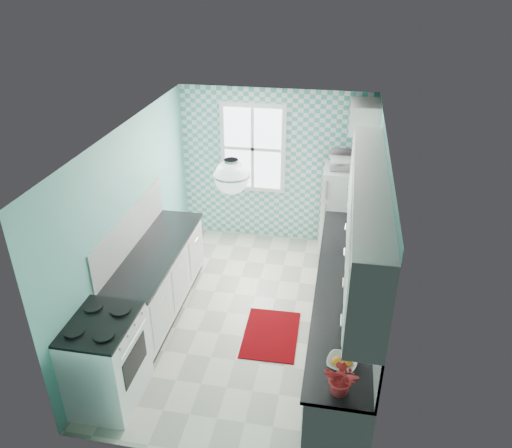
% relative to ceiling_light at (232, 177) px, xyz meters
% --- Properties ---
extents(floor, '(3.00, 4.40, 0.02)m').
position_rel_ceiling_light_xyz_m(floor, '(0.00, 0.80, -2.33)').
color(floor, beige).
rests_on(floor, ground).
extents(ceiling, '(3.00, 4.40, 0.02)m').
position_rel_ceiling_light_xyz_m(ceiling, '(0.00, 0.80, 0.19)').
color(ceiling, white).
rests_on(ceiling, wall_back).
extents(wall_back, '(3.00, 0.02, 2.50)m').
position_rel_ceiling_light_xyz_m(wall_back, '(0.00, 3.01, -1.07)').
color(wall_back, '#67B6A8').
rests_on(wall_back, floor).
extents(wall_front, '(3.00, 0.02, 2.50)m').
position_rel_ceiling_light_xyz_m(wall_front, '(0.00, -1.41, -1.07)').
color(wall_front, '#67B6A8').
rests_on(wall_front, floor).
extents(wall_left, '(0.02, 4.40, 2.50)m').
position_rel_ceiling_light_xyz_m(wall_left, '(-1.51, 0.80, -1.07)').
color(wall_left, '#67B6A8').
rests_on(wall_left, floor).
extents(wall_right, '(0.02, 4.40, 2.50)m').
position_rel_ceiling_light_xyz_m(wall_right, '(1.51, 0.80, -1.07)').
color(wall_right, '#67B6A8').
rests_on(wall_right, floor).
extents(accent_wall, '(3.00, 0.01, 2.50)m').
position_rel_ceiling_light_xyz_m(accent_wall, '(0.00, 2.99, -1.07)').
color(accent_wall, '#4EAAA2').
rests_on(accent_wall, wall_back).
extents(window, '(1.04, 0.05, 1.44)m').
position_rel_ceiling_light_xyz_m(window, '(-0.35, 2.96, -0.77)').
color(window, white).
rests_on(window, wall_back).
extents(backsplash_right, '(0.02, 3.60, 0.51)m').
position_rel_ceiling_light_xyz_m(backsplash_right, '(1.49, 0.40, -1.13)').
color(backsplash_right, white).
rests_on(backsplash_right, wall_right).
extents(backsplash_left, '(0.02, 2.15, 0.51)m').
position_rel_ceiling_light_xyz_m(backsplash_left, '(-1.49, 0.73, -1.13)').
color(backsplash_left, white).
rests_on(backsplash_left, wall_left).
extents(upper_cabinets_right, '(0.33, 3.20, 0.90)m').
position_rel_ceiling_light_xyz_m(upper_cabinets_right, '(1.33, 0.20, -0.42)').
color(upper_cabinets_right, white).
rests_on(upper_cabinets_right, wall_right).
extents(upper_cabinet_fridge, '(0.40, 0.74, 0.40)m').
position_rel_ceiling_light_xyz_m(upper_cabinet_fridge, '(1.30, 2.63, -0.07)').
color(upper_cabinet_fridge, white).
rests_on(upper_cabinet_fridge, wall_right).
extents(ceiling_light, '(0.34, 0.34, 0.35)m').
position_rel_ceiling_light_xyz_m(ceiling_light, '(0.00, 0.00, 0.00)').
color(ceiling_light, silver).
rests_on(ceiling_light, ceiling).
extents(base_cabinets_right, '(0.60, 3.60, 0.90)m').
position_rel_ceiling_light_xyz_m(base_cabinets_right, '(1.20, 0.40, -1.87)').
color(base_cabinets_right, white).
rests_on(base_cabinets_right, floor).
extents(countertop_right, '(0.63, 3.60, 0.04)m').
position_rel_ceiling_light_xyz_m(countertop_right, '(1.19, 0.40, -1.40)').
color(countertop_right, black).
rests_on(countertop_right, base_cabinets_right).
extents(base_cabinets_left, '(0.60, 2.15, 0.90)m').
position_rel_ceiling_light_xyz_m(base_cabinets_left, '(-1.20, 0.73, -1.87)').
color(base_cabinets_left, white).
rests_on(base_cabinets_left, floor).
extents(countertop_left, '(0.63, 2.15, 0.04)m').
position_rel_ceiling_light_xyz_m(countertop_left, '(-1.19, 0.73, -1.40)').
color(countertop_left, black).
rests_on(countertop_left, base_cabinets_left).
extents(fridge, '(0.64, 0.64, 1.46)m').
position_rel_ceiling_light_xyz_m(fridge, '(1.11, 2.60, -1.59)').
color(fridge, white).
rests_on(fridge, floor).
extents(stove, '(0.66, 0.83, 1.00)m').
position_rel_ceiling_light_xyz_m(stove, '(-1.20, -0.82, -1.80)').
color(stove, silver).
rests_on(stove, floor).
extents(sink, '(0.43, 0.36, 0.53)m').
position_rel_ceiling_light_xyz_m(sink, '(1.20, 1.25, -1.39)').
color(sink, silver).
rests_on(sink, countertop_right).
extents(rug, '(0.69, 0.98, 0.02)m').
position_rel_ceiling_light_xyz_m(rug, '(0.35, 0.46, -2.32)').
color(rug, maroon).
rests_on(rug, floor).
extents(dish_towel, '(0.03, 0.27, 0.40)m').
position_rel_ceiling_light_xyz_m(dish_towel, '(0.89, 1.15, -1.84)').
color(dish_towel, '#4FA99C').
rests_on(dish_towel, base_cabinets_right).
extents(fruit_bowl, '(0.32, 0.32, 0.07)m').
position_rel_ceiling_light_xyz_m(fruit_bowl, '(1.20, -0.92, -1.35)').
color(fruit_bowl, white).
rests_on(fruit_bowl, countertop_right).
extents(potted_plant, '(0.34, 0.31, 0.33)m').
position_rel_ceiling_light_xyz_m(potted_plant, '(1.20, -1.24, -1.22)').
color(potted_plant, red).
rests_on(potted_plant, countertop_right).
extents(soap_bottle, '(0.12, 0.12, 0.22)m').
position_rel_ceiling_light_xyz_m(soap_bottle, '(1.25, 1.77, -1.27)').
color(soap_bottle, '#A0C3CC').
rests_on(soap_bottle, countertop_right).
extents(microwave, '(0.48, 0.34, 0.26)m').
position_rel_ceiling_light_xyz_m(microwave, '(1.11, 2.60, -0.73)').
color(microwave, white).
rests_on(microwave, fridge).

